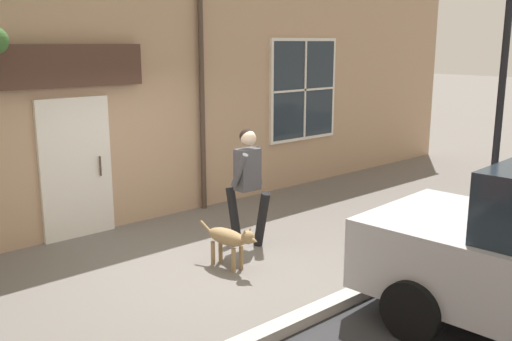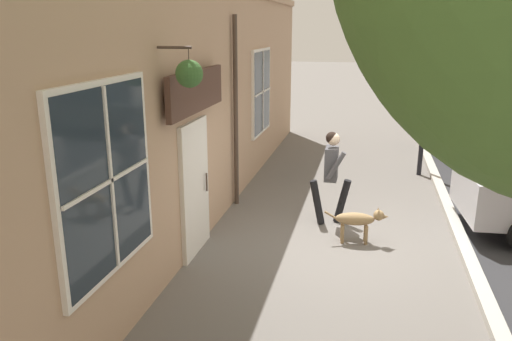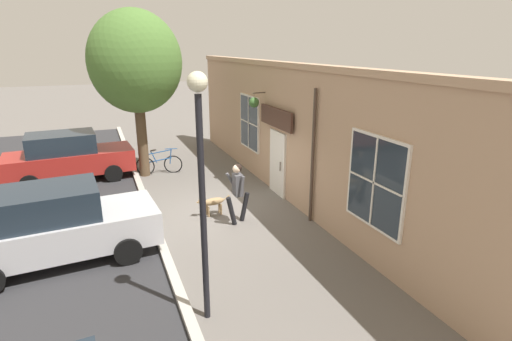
% 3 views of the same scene
% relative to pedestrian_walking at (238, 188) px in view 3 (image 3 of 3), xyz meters
% --- Properties ---
extents(ground_plane, '(90.00, 90.00, 0.00)m').
position_rel_pedestrian_walking_xyz_m(ground_plane, '(0.20, -0.98, -1.02)').
color(ground_plane, '#66605B').
extents(storefront_facade, '(0.95, 18.00, 4.24)m').
position_rel_pedestrian_walking_xyz_m(storefront_facade, '(-2.14, -0.98, 1.11)').
color(storefront_facade, tan).
rests_on(storefront_facade, ground_plane).
extents(pedestrian_walking, '(0.73, 0.55, 1.70)m').
position_rel_pedestrian_walking_xyz_m(pedestrian_walking, '(0.00, 0.00, 0.00)').
color(pedestrian_walking, black).
rests_on(pedestrian_walking, ground_plane).
extents(dog_on_leash, '(1.04, 0.30, 0.61)m').
position_rel_pedestrian_walking_xyz_m(dog_on_leash, '(0.53, -0.76, -0.62)').
color(dog_on_leash, '#997A51').
rests_on(dog_on_leash, ground_plane).
extents(street_tree_by_curb, '(3.23, 2.91, 5.94)m').
position_rel_pedestrian_walking_xyz_m(street_tree_by_curb, '(1.85, -5.39, 3.02)').
color(street_tree_by_curb, brown).
rests_on(street_tree_by_curb, ground_plane).
extents(leaning_bicycle, '(1.72, 0.38, 1.00)m').
position_rel_pedestrian_walking_xyz_m(leaning_bicycle, '(1.31, -5.33, -0.64)').
color(leaning_bicycle, black).
rests_on(leaning_bicycle, ground_plane).
extents(parked_car_nearest_curb, '(4.42, 2.18, 1.75)m').
position_rel_pedestrian_walking_xyz_m(parked_car_nearest_curb, '(4.45, -5.77, -0.14)').
color(parked_car_nearest_curb, maroon).
rests_on(parked_car_nearest_curb, ground_plane).
extents(parked_car_mid_block, '(4.42, 2.18, 1.75)m').
position_rel_pedestrian_walking_xyz_m(parked_car_mid_block, '(4.47, 0.38, -0.14)').
color(parked_car_mid_block, '#B7B7BC').
rests_on(parked_car_mid_block, ground_plane).
extents(street_lamp, '(0.32, 0.32, 4.34)m').
position_rel_pedestrian_walking_xyz_m(street_lamp, '(1.86, 3.60, 1.86)').
color(street_lamp, black).
rests_on(street_lamp, ground_plane).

